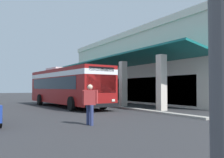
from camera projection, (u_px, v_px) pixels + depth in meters
name	position (u px, v px, depth m)	size (l,w,h in m)	color
ground	(125.00, 102.00, 28.26)	(120.00, 120.00, 0.00)	#2D2D30
curb_strip	(86.00, 103.00, 25.47)	(30.57, 0.50, 0.12)	#9E998E
plaza_building	(158.00, 69.00, 30.33)	(25.78, 14.21, 7.73)	beige
transit_bus	(67.00, 85.00, 20.71)	(11.38, 3.51, 3.34)	maroon
pedestrian	(90.00, 102.00, 10.53)	(0.49, 0.55, 1.73)	navy
potted_palm	(86.00, 96.00, 29.65)	(1.70, 1.60, 2.39)	gray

